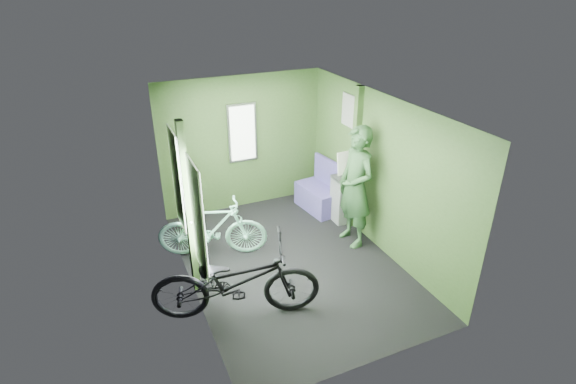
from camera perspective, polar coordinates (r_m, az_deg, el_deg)
name	(u,v)px	position (r m, az deg, el deg)	size (l,w,h in m)	color
room	(287,171)	(5.82, -0.09, 2.66)	(4.00, 4.02, 2.31)	black
bicycle_black	(238,315)	(5.70, -6.35, -15.30)	(0.69, 1.98, 1.04)	black
bicycle_mint	(214,256)	(6.76, -9.32, -8.00)	(0.44, 1.57, 0.94)	#7DC7AB
passenger	(356,187)	(6.63, 8.59, 0.60)	(0.48, 0.70, 1.85)	#2C512C
waste_box	(341,199)	(7.42, 6.72, -0.94)	(0.23, 0.33, 0.79)	gray
bench_seat	(320,195)	(7.83, 4.05, -0.40)	(0.58, 0.90, 0.89)	navy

